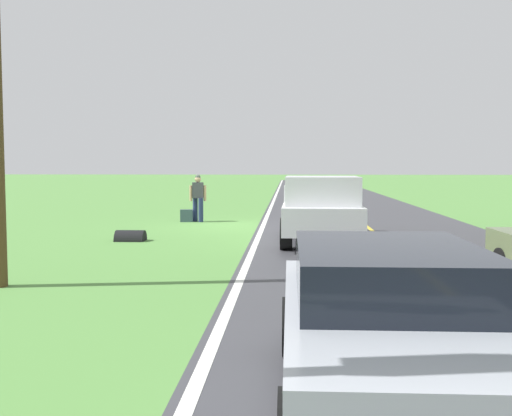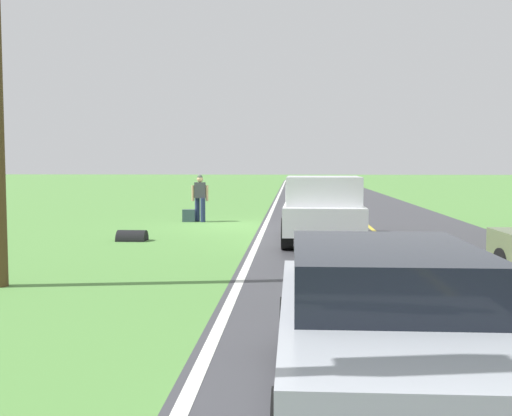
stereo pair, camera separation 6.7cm
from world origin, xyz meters
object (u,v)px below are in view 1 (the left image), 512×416
object	(u,v)px
hitchhiker_walking	(198,195)
sedan_ahead_same_lane	(390,321)
pickup_truck_passing	(321,207)
suitcase_carried	(187,216)

from	to	relation	value
hitchhiker_walking	sedan_ahead_same_lane	world-z (taller)	hitchhiker_walking
hitchhiker_walking	pickup_truck_passing	size ratio (longest dim) A/B	0.32
hitchhiker_walking	suitcase_carried	world-z (taller)	hitchhiker_walking
hitchhiker_walking	pickup_truck_passing	bearing A→B (deg)	125.65
pickup_truck_passing	sedan_ahead_same_lane	xyz separation A→B (m)	(-0.04, 11.30, -0.21)
pickup_truck_passing	sedan_ahead_same_lane	bearing A→B (deg)	90.20
hitchhiker_walking	suitcase_carried	distance (m)	0.86
suitcase_carried	sedan_ahead_same_lane	distance (m)	17.71
suitcase_carried	pickup_truck_passing	size ratio (longest dim) A/B	0.08
pickup_truck_passing	sedan_ahead_same_lane	distance (m)	11.30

